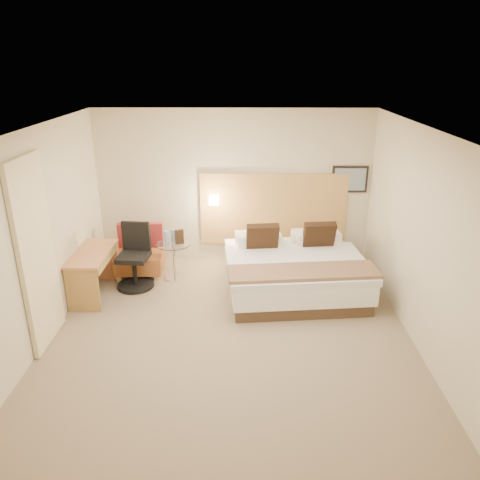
{
  "coord_description": "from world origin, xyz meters",
  "views": [
    {
      "loc": [
        0.19,
        -5.5,
        3.47
      ],
      "look_at": [
        0.13,
        0.7,
        1.05
      ],
      "focal_mm": 35.0,
      "sensor_mm": 36.0,
      "label": 1
    }
  ],
  "objects_px": {
    "side_table": "(174,259)",
    "desk": "(94,261)",
    "bed": "(293,269)",
    "lounge_chair": "(140,255)",
    "desk_chair": "(135,261)"
  },
  "relations": [
    {
      "from": "side_table",
      "to": "desk",
      "type": "height_order",
      "value": "desk"
    },
    {
      "from": "bed",
      "to": "lounge_chair",
      "type": "bearing_deg",
      "value": 167.17
    },
    {
      "from": "bed",
      "to": "desk_chair",
      "type": "distance_m",
      "value": 2.53
    },
    {
      "from": "desk",
      "to": "side_table",
      "type": "bearing_deg",
      "value": 28.87
    },
    {
      "from": "bed",
      "to": "side_table",
      "type": "distance_m",
      "value": 1.98
    },
    {
      "from": "desk",
      "to": "desk_chair",
      "type": "height_order",
      "value": "desk_chair"
    },
    {
      "from": "desk_chair",
      "to": "side_table",
      "type": "bearing_deg",
      "value": 27.76
    },
    {
      "from": "desk",
      "to": "bed",
      "type": "bearing_deg",
      "value": 4.55
    },
    {
      "from": "desk",
      "to": "desk_chair",
      "type": "bearing_deg",
      "value": 30.04
    },
    {
      "from": "side_table",
      "to": "desk",
      "type": "relative_size",
      "value": 0.59
    },
    {
      "from": "bed",
      "to": "desk_chair",
      "type": "relative_size",
      "value": 2.21
    },
    {
      "from": "side_table",
      "to": "lounge_chair",
      "type": "bearing_deg",
      "value": 161.6
    },
    {
      "from": "bed",
      "to": "lounge_chair",
      "type": "distance_m",
      "value": 2.63
    },
    {
      "from": "desk_chair",
      "to": "desk",
      "type": "bearing_deg",
      "value": -149.96
    },
    {
      "from": "desk",
      "to": "lounge_chair",
      "type": "bearing_deg",
      "value": 58.25
    }
  ]
}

